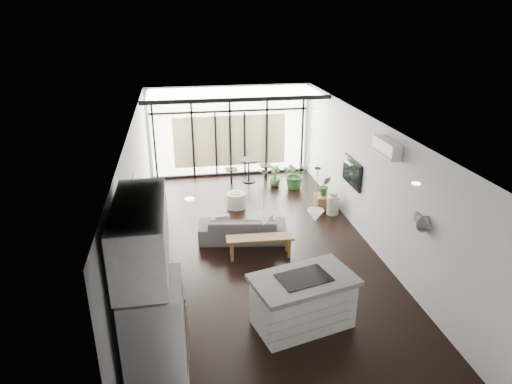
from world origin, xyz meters
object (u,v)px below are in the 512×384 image
object	(u,v)px
island	(303,301)
pouf	(236,200)
tv	(352,172)
sofa	(243,224)
console_bench	(260,246)
milk_can	(333,203)
fridge	(157,348)

from	to	relation	value
island	pouf	distance (m)	5.00
tv	pouf	bearing A→B (deg)	153.18
sofa	console_bench	size ratio (longest dim) A/B	1.38
pouf	milk_can	world-z (taller)	milk_can
console_bench	pouf	size ratio (longest dim) A/B	2.81
console_bench	island	bearing A→B (deg)	-80.22
milk_can	tv	world-z (taller)	tv
fridge	console_bench	bearing A→B (deg)	61.16
sofa	tv	xyz separation A→B (m)	(2.73, 0.47, 0.91)
island	milk_can	xyz separation A→B (m)	(1.95, 4.14, -0.16)
milk_can	fridge	bearing A→B (deg)	-127.96
sofa	pouf	size ratio (longest dim) A/B	3.89
console_bench	pouf	world-z (taller)	console_bench
tv	console_bench	bearing A→B (deg)	-152.57
fridge	sofa	world-z (taller)	fridge
fridge	pouf	size ratio (longest dim) A/B	3.74
milk_can	tv	xyz separation A→B (m)	(0.24, -0.50, 1.00)
island	milk_can	distance (m)	4.58
island	pouf	size ratio (longest dim) A/B	3.28
console_bench	sofa	bearing A→B (deg)	110.32
sofa	milk_can	bearing A→B (deg)	-149.81
sofa	pouf	xyz separation A→B (m)	(0.09, 1.81, -0.18)
island	console_bench	bearing A→B (deg)	82.89
milk_can	island	bearing A→B (deg)	-115.21
island	fridge	size ratio (longest dim) A/B	0.88
sofa	pouf	distance (m)	1.82
island	fridge	xyz separation A→B (m)	(-2.30, -1.31, 0.50)
sofa	tv	bearing A→B (deg)	-161.38
island	sofa	distance (m)	3.21
pouf	console_bench	bearing A→B (deg)	-86.48
pouf	fridge	bearing A→B (deg)	-106.46
island	pouf	world-z (taller)	island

